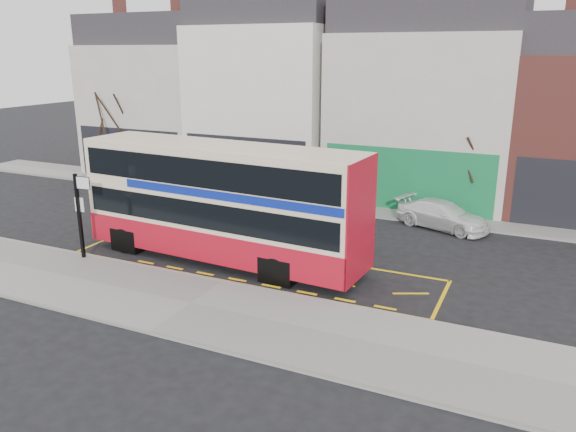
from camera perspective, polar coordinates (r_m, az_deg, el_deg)
The scene contains 15 objects.
ground at distance 19.76m, azimuth -6.03°, elevation -6.56°, with size 120.00×120.00×0.00m, color black.
pavement at distance 17.98m, azimuth -9.83°, elevation -8.89°, with size 40.00×4.00×0.15m, color gray.
kerb at distance 19.44m, azimuth -6.61°, elevation -6.74°, with size 40.00×0.15×0.15m, color gray.
far_pavement at distance 29.19m, azimuth 5.05°, elevation 1.26°, with size 50.00×3.00×0.15m, color gray.
road_markings at distance 21.04m, azimuth -3.80°, elevation -5.02°, with size 14.00×3.40×0.01m, color yellow, non-canonical shape.
terrace_far_left at distance 38.32m, azimuth -12.31°, elevation 11.79°, with size 8.00×8.01×10.80m.
terrace_left at distance 34.08m, azimuth -1.28°, elevation 12.46°, with size 8.00×8.01×11.80m.
terrace_green_shop at distance 31.21m, azimuth 14.02°, elevation 11.16°, with size 9.00×8.01×11.30m.
double_decker_bus at distance 20.93m, azimuth -6.65°, elevation 1.49°, with size 11.24×3.22×4.44m.
bus_stop_post at distance 22.17m, azimuth -20.37°, elevation 0.73°, with size 0.81×0.16×3.24m.
car_silver at distance 31.49m, azimuth -13.05°, elevation 3.16°, with size 1.62×4.03×1.37m, color #B2B2B7.
car_grey at distance 28.59m, azimuth 0.72°, elevation 2.20°, with size 1.39×3.99×1.31m, color #404247.
car_white at distance 26.09m, azimuth 15.41°, elevation 0.10°, with size 1.72×4.23×1.23m, color white.
street_tree_left at distance 36.02m, azimuth -17.34°, elevation 10.84°, with size 3.14×3.14×6.78m.
street_tree_right at distance 27.74m, azimuth 18.35°, elevation 6.79°, with size 2.33×2.33×5.04m.
Camera 1 is at (9.48, -15.53, 7.70)m, focal length 35.00 mm.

